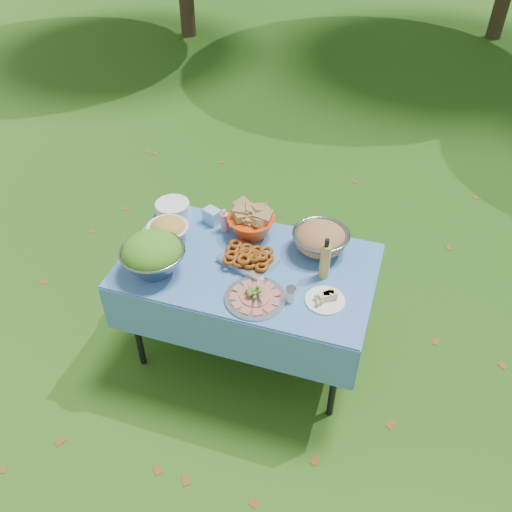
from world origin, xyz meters
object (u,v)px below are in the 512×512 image
at_px(oil_bottle, 325,258).
at_px(salad_bowl, 152,255).
at_px(charcuterie_platter, 255,294).
at_px(bread_bowl, 251,221).
at_px(picnic_table, 248,309).
at_px(pasta_bowl_steel, 321,239).
at_px(plate_stack, 173,209).

bearing_deg(oil_bottle, salad_bowl, -164.75).
relative_size(charcuterie_platter, oil_bottle, 1.27).
relative_size(salad_bowl, bread_bowl, 1.25).
relative_size(picnic_table, oil_bottle, 5.50).
height_order(bread_bowl, pasta_bowl_steel, bread_bowl).
height_order(salad_bowl, plate_stack, salad_bowl).
distance_m(salad_bowl, plate_stack, 0.54).
height_order(salad_bowl, oil_bottle, oil_bottle).
height_order(pasta_bowl_steel, charcuterie_platter, pasta_bowl_steel).
bearing_deg(salad_bowl, picnic_table, 23.66).
xyz_separation_m(plate_stack, oil_bottle, (1.05, -0.27, 0.09)).
xyz_separation_m(plate_stack, charcuterie_platter, (0.74, -0.56, -0.01)).
bearing_deg(bread_bowl, charcuterie_platter, -69.53).
bearing_deg(plate_stack, picnic_table, -26.96).
xyz_separation_m(salad_bowl, charcuterie_platter, (0.62, -0.04, -0.08)).
bearing_deg(picnic_table, bread_bowl, 103.82).
distance_m(bread_bowl, pasta_bowl_steel, 0.44).
xyz_separation_m(salad_bowl, plate_stack, (-0.12, 0.52, -0.08)).
xyz_separation_m(picnic_table, bread_bowl, (-0.07, 0.27, 0.48)).
height_order(picnic_table, bread_bowl, bread_bowl).
bearing_deg(picnic_table, plate_stack, 153.04).
distance_m(plate_stack, charcuterie_platter, 0.93).
distance_m(picnic_table, charcuterie_platter, 0.51).
bearing_deg(picnic_table, charcuterie_platter, -62.92).
distance_m(bread_bowl, charcuterie_platter, 0.56).
height_order(picnic_table, pasta_bowl_steel, pasta_bowl_steel).
bearing_deg(charcuterie_platter, bread_bowl, 110.47).
relative_size(pasta_bowl_steel, charcuterie_platter, 0.99).
relative_size(salad_bowl, oil_bottle, 1.38).
bearing_deg(picnic_table, pasta_bowl_steel, 34.43).
distance_m(salad_bowl, bread_bowl, 0.64).
height_order(plate_stack, bread_bowl, bread_bowl).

